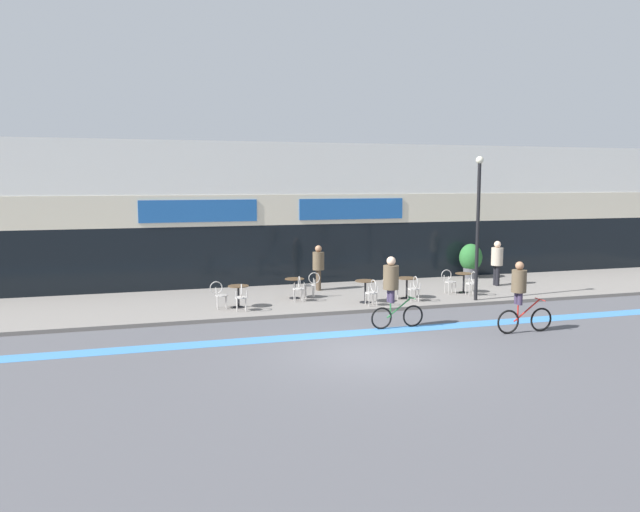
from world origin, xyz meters
TOP-DOWN VIEW (x-y plane):
  - ground_plane at (0.00, 0.00)m, footprint 120.00×120.00m
  - sidewalk_slab at (0.00, 7.25)m, footprint 40.00×5.50m
  - storefront_facade at (0.00, 11.97)m, footprint 40.00×4.06m
  - bike_lane_stripe at (0.00, 2.08)m, footprint 36.00×0.70m
  - bistro_table_0 at (-2.27, 5.99)m, footprint 0.68×0.68m
  - bistro_table_1 at (-0.11, 7.01)m, footprint 0.68×0.68m
  - bistro_table_2 at (2.01, 5.57)m, footprint 0.70×0.70m
  - bistro_table_3 at (3.68, 5.86)m, footprint 0.71×0.71m
  - bistro_table_4 at (6.19, 6.28)m, footprint 0.63×0.63m
  - cafe_chair_0_near at (-2.28, 5.37)m, footprint 0.45×0.60m
  - cafe_chair_0_side at (-2.90, 6.00)m, footprint 0.58×0.42m
  - cafe_chair_1_near at (-0.12, 6.39)m, footprint 0.44×0.59m
  - cafe_chair_1_side at (0.51, 7.00)m, footprint 0.60×0.45m
  - cafe_chair_2_near at (2.01, 4.95)m, footprint 0.43×0.59m
  - cafe_chair_3_near at (3.68, 5.23)m, footprint 0.43×0.59m
  - cafe_chair_3_side at (3.06, 5.85)m, footprint 0.58×0.42m
  - cafe_chair_4_near at (6.18, 5.66)m, footprint 0.43×0.59m
  - cafe_chair_4_side at (5.56, 6.29)m, footprint 0.58×0.41m
  - planter_pot at (8.29, 9.40)m, footprint 0.97×0.97m
  - lamp_post at (5.87, 4.88)m, footprint 0.26×0.26m
  - cyclist_0 at (1.58, 2.30)m, footprint 1.65×0.48m
  - cyclist_1 at (4.80, 0.75)m, footprint 1.75×0.48m
  - pedestrian_near_end at (8.26, 7.36)m, footprint 0.47×0.47m
  - pedestrian_far_end at (1.19, 8.40)m, footprint 0.46×0.46m

SIDE VIEW (x-z plane):
  - ground_plane at x=0.00m, z-range 0.00..0.00m
  - bike_lane_stripe at x=0.00m, z-range 0.00..0.01m
  - sidewalk_slab at x=0.00m, z-range 0.00..0.12m
  - bistro_table_1 at x=-0.11m, z-range 0.27..0.98m
  - cafe_chair_0_near at x=-2.28m, z-range 0.19..1.09m
  - cafe_chair_0_side at x=-2.90m, z-range 0.19..1.09m
  - cafe_chair_1_near at x=-0.12m, z-range 0.19..1.09m
  - cafe_chair_1_side at x=0.51m, z-range 0.19..1.09m
  - cafe_chair_2_near at x=2.01m, z-range 0.19..1.09m
  - cafe_chair_3_near at x=3.68m, z-range 0.19..1.09m
  - cafe_chair_3_side at x=3.06m, z-range 0.19..1.09m
  - cafe_chair_4_near at x=6.18m, z-range 0.19..1.09m
  - cafe_chair_4_side at x=5.56m, z-range 0.19..1.09m
  - bistro_table_0 at x=-2.27m, z-range 0.27..1.00m
  - bistro_table_4 at x=6.19m, z-range 0.27..1.01m
  - bistro_table_3 at x=3.68m, z-range 0.28..1.02m
  - bistro_table_2 at x=2.01m, z-range 0.28..1.05m
  - planter_pot at x=8.29m, z-range 0.18..1.65m
  - pedestrian_far_end at x=1.19m, z-range 0.28..1.99m
  - cyclist_1 at x=4.80m, z-range 0.13..2.16m
  - pedestrian_near_end at x=8.26m, z-range 0.29..2.06m
  - cyclist_0 at x=1.58m, z-range 0.20..2.30m
  - storefront_facade at x=0.00m, z-range -0.01..5.76m
  - lamp_post at x=5.87m, z-range 0.52..5.49m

